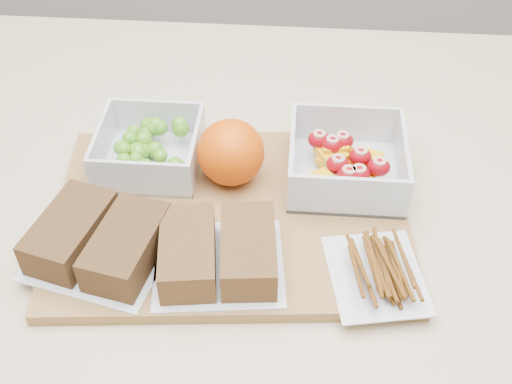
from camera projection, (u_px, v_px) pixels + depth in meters
cutting_board at (231, 215)px, 0.77m from camera, size 0.45×0.34×0.02m
grape_container at (151, 148)px, 0.82m from camera, size 0.13×0.13×0.05m
fruit_container at (346, 163)px, 0.79m from camera, size 0.14×0.14×0.06m
orange at (231, 152)px, 0.78m from camera, size 0.08×0.08×0.08m
sandwich_bag_left at (99, 240)px, 0.70m from camera, size 0.17×0.16×0.05m
sandwich_bag_center at (218, 252)px, 0.69m from camera, size 0.16×0.14×0.04m
pretzel_bag at (377, 268)px, 0.69m from camera, size 0.12×0.14×0.03m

